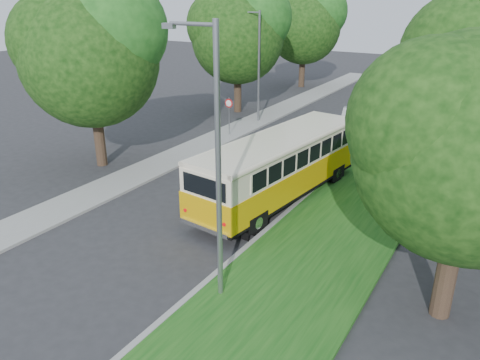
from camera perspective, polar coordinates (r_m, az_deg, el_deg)
The scene contains 13 objects.
ground at distance 18.61m, azimuth -9.30°, elevation -5.86°, with size 120.00×120.00×0.00m, color #2D2D2F.
curb at distance 20.70m, azimuth 7.41°, elevation -2.54°, with size 0.20×70.00×0.15m, color gray.
grass_verge at distance 19.99m, azimuth 13.57°, elevation -3.95°, with size 4.50×70.00×0.13m, color #154E14.
sidewalk at distance 24.94m, azimuth -10.49°, elevation 1.56°, with size 2.20×70.00×0.12m, color gray.
treeline at distance 31.47m, azimuth 17.23°, elevation 16.16°, with size 24.27×41.91×9.46m.
lamppost_near at distance 12.67m, azimuth -3.02°, elevation 2.46°, with size 1.71×0.16×8.00m.
lamppost_far at distance 32.71m, azimuth 2.16°, elevation 14.06°, with size 1.71×0.16×7.50m.
warning_sign at distance 29.64m, azimuth -1.37°, elevation 8.52°, with size 0.56×0.10×2.50m.
vintage_bus at distance 20.38m, azimuth 4.91°, elevation 1.45°, with size 2.57×9.99×2.97m, color #E7AC07, non-canonical shape.
car_silver at distance 24.35m, azimuth 6.60°, elevation 2.66°, with size 1.44×3.57×1.22m, color #AFAFB4.
car_white at distance 33.06m, azimuth 13.51°, elevation 7.39°, with size 1.31×3.76×1.24m, color silver.
car_blue at distance 35.09m, azimuth 14.97°, elevation 8.12°, with size 1.82×4.47×1.30m, color navy.
car_grey at distance 43.19m, azimuth 20.13°, elevation 9.98°, with size 2.03×4.41×1.22m, color #57585E.
Camera 1 is at (10.91, -12.39, 8.59)m, focal length 35.00 mm.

